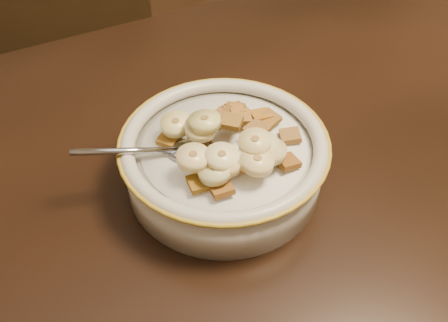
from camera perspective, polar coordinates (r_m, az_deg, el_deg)
name	(u,v)px	position (r m, az deg, el deg)	size (l,w,h in m)	color
table	(269,251)	(0.51, 5.19, -10.20)	(1.40, 0.90, 0.04)	black
chair	(89,100)	(1.13, -15.20, 6.74)	(0.42, 0.42, 0.94)	black
cereal_bowl	(224,165)	(0.52, 0.00, -0.45)	(0.20, 0.20, 0.05)	#BCB297
milk	(224,148)	(0.50, 0.00, 1.49)	(0.17, 0.17, 0.00)	white
spoon	(192,149)	(0.49, -3.67, 1.32)	(0.04, 0.05, 0.01)	#969BA9
cereal_square_0	(234,111)	(0.53, 1.17, 5.73)	(0.02, 0.02, 0.01)	brown
cereal_square_1	(232,122)	(0.49, 0.87, 4.52)	(0.02, 0.02, 0.01)	brown
cereal_square_2	(287,161)	(0.48, 7.26, -0.06)	(0.02, 0.02, 0.01)	brown
cereal_square_3	(224,115)	(0.52, 0.05, 5.29)	(0.02, 0.02, 0.01)	#93602E
cereal_square_4	(169,139)	(0.50, -6.30, 2.57)	(0.02, 0.02, 0.01)	brown
cereal_square_5	(221,188)	(0.45, -0.32, -3.14)	(0.02, 0.02, 0.01)	brown
cereal_square_6	(261,116)	(0.52, 4.22, 5.20)	(0.02, 0.02, 0.01)	#996819
cereal_square_7	(236,109)	(0.53, 1.44, 5.97)	(0.02, 0.02, 0.01)	brown
cereal_square_8	(269,147)	(0.49, 5.15, 1.62)	(0.02, 0.02, 0.01)	brown
cereal_square_9	(218,159)	(0.47, -0.63, 0.20)	(0.02, 0.02, 0.01)	brown
cereal_square_10	(269,119)	(0.52, 5.14, 4.80)	(0.02, 0.02, 0.01)	#8E5B19
cereal_square_11	(256,130)	(0.49, 3.72, 3.55)	(0.02, 0.02, 0.01)	brown
cereal_square_12	(204,132)	(0.49, -2.25, 3.38)	(0.02, 0.02, 0.01)	brown
cereal_square_13	(234,110)	(0.52, 1.14, 5.81)	(0.02, 0.02, 0.01)	#945E2A
cereal_square_14	(229,115)	(0.51, 0.53, 5.23)	(0.02, 0.02, 0.01)	brown
cereal_square_15	(290,136)	(0.51, 7.57, 2.88)	(0.02, 0.02, 0.01)	brown
cereal_square_16	(241,117)	(0.51, 1.95, 5.08)	(0.02, 0.02, 0.01)	#8C5B18
cereal_square_17	(199,183)	(0.46, -2.84, -2.48)	(0.02, 0.02, 0.01)	brown
cereal_square_18	(220,119)	(0.50, -0.49, 4.81)	(0.02, 0.02, 0.01)	brown
cereal_square_19	(236,164)	(0.47, 1.40, -0.35)	(0.02, 0.02, 0.01)	brown
cereal_square_20	(261,160)	(0.47, 4.20, 0.08)	(0.02, 0.02, 0.01)	brown
banana_slice_0	(176,124)	(0.50, -5.52, 4.20)	(0.03, 0.03, 0.01)	#E4D178
banana_slice_1	(253,159)	(0.46, 3.33, 0.25)	(0.03, 0.03, 0.01)	#E3D984
banana_slice_2	(205,122)	(0.48, -2.22, 4.52)	(0.03, 0.03, 0.01)	#C9C073
banana_slice_3	(215,171)	(0.45, -1.08, -1.16)	(0.03, 0.03, 0.01)	#C7BD83
banana_slice_4	(263,146)	(0.47, 4.46, 1.71)	(0.03, 0.03, 0.01)	#F5E796
banana_slice_5	(255,143)	(0.46, 3.55, 2.12)	(0.03, 0.03, 0.01)	#FFE88D
banana_slice_6	(226,162)	(0.45, 0.21, -0.11)	(0.03, 0.03, 0.01)	#EBC87F
banana_slice_7	(222,157)	(0.45, -0.24, 0.42)	(0.03, 0.03, 0.01)	#FFF4A9
banana_slice_8	(193,158)	(0.45, -3.52, 0.39)	(0.03, 0.03, 0.01)	beige
banana_slice_9	(201,128)	(0.48, -2.69, 3.83)	(0.03, 0.03, 0.01)	#F7EA96
banana_slice_10	(270,151)	(0.47, 5.28, 1.18)	(0.03, 0.03, 0.01)	#D1B883
banana_slice_11	(257,162)	(0.45, 3.84, -0.07)	(0.03, 0.03, 0.01)	#DAC17C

